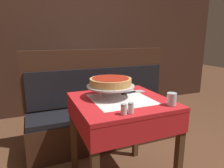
% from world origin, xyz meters
% --- Properties ---
extents(dining_table_front, '(0.73, 0.73, 0.78)m').
position_xyz_m(dining_table_front, '(0.00, 0.00, 0.66)').
color(dining_table_front, red).
rests_on(dining_table_front, ground_plane).
extents(dining_table_rear, '(0.69, 0.69, 0.78)m').
position_xyz_m(dining_table_rear, '(0.19, 1.49, 0.65)').
color(dining_table_rear, '#194799').
rests_on(dining_table_rear, ground_plane).
extents(booth_bench, '(1.77, 0.46, 1.12)m').
position_xyz_m(booth_bench, '(0.13, 0.75, 0.33)').
color(booth_bench, '#3D2316').
rests_on(booth_bench, ground_plane).
extents(back_wall_panel, '(6.00, 0.04, 2.40)m').
position_xyz_m(back_wall_panel, '(0.00, 2.03, 1.20)').
color(back_wall_panel, '#3D2319').
rests_on(back_wall_panel, ground_plane).
extents(pizza_pan_stand, '(0.39, 0.39, 0.10)m').
position_xyz_m(pizza_pan_stand, '(-0.05, 0.09, 0.87)').
color(pizza_pan_stand, '#ADADB2').
rests_on(pizza_pan_stand, dining_table_front).
extents(deep_dish_pizza, '(0.34, 0.34, 0.06)m').
position_xyz_m(deep_dish_pizza, '(-0.05, 0.09, 0.91)').
color(deep_dish_pizza, tan).
rests_on(deep_dish_pizza, pizza_pan_stand).
extents(pizza_server, '(0.24, 0.09, 0.01)m').
position_xyz_m(pizza_server, '(0.18, 0.13, 0.79)').
color(pizza_server, '#BCBCC1').
rests_on(pizza_server, dining_table_front).
extents(water_glass_near, '(0.07, 0.07, 0.09)m').
position_xyz_m(water_glass_near, '(0.27, -0.27, 0.83)').
color(water_glass_near, silver).
rests_on(water_glass_near, dining_table_front).
extents(salt_shaker, '(0.04, 0.04, 0.07)m').
position_xyz_m(salt_shaker, '(-0.12, -0.30, 0.82)').
color(salt_shaker, silver).
rests_on(salt_shaker, dining_table_front).
extents(pepper_shaker, '(0.04, 0.04, 0.07)m').
position_xyz_m(pepper_shaker, '(-0.07, -0.30, 0.82)').
color(pepper_shaker, silver).
rests_on(pepper_shaker, dining_table_front).
extents(condiment_caddy, '(0.11, 0.11, 0.16)m').
position_xyz_m(condiment_caddy, '(0.14, 1.59, 0.82)').
color(condiment_caddy, black).
rests_on(condiment_caddy, dining_table_rear).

